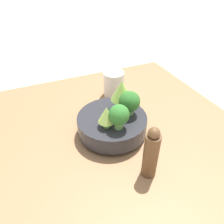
{
  "coord_description": "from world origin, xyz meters",
  "views": [
    {
      "loc": [
        0.5,
        -0.25,
        0.53
      ],
      "look_at": [
        -0.01,
        -0.03,
        0.12
      ],
      "focal_mm": 35.0,
      "sensor_mm": 36.0,
      "label": 1
    }
  ],
  "objects": [
    {
      "name": "pepper_mill",
      "position": [
        0.19,
        -0.01,
        0.11
      ],
      "size": [
        0.04,
        0.04,
        0.17
      ],
      "color": "brown",
      "rests_on": "table"
    },
    {
      "name": "bowl",
      "position": [
        -0.01,
        -0.03,
        0.07
      ],
      "size": [
        0.23,
        0.23,
        0.07
      ],
      "color": "#28282D",
      "rests_on": "table"
    },
    {
      "name": "romanesco_piece_far",
      "position": [
        -0.04,
        0.01,
        0.17
      ],
      "size": [
        0.07,
        0.07,
        0.11
      ],
      "color": "#7AB256",
      "rests_on": "bowl"
    },
    {
      "name": "ground_plane",
      "position": [
        0.0,
        0.0,
        0.0
      ],
      "size": [
        6.0,
        6.0,
        0.0
      ],
      "primitive_type": "plane",
      "color": "beige"
    },
    {
      "name": "romanesco_piece_near",
      "position": [
        0.03,
        -0.07,
        0.14
      ],
      "size": [
        0.05,
        0.05,
        0.07
      ],
      "color": "#6BA34C",
      "rests_on": "bowl"
    },
    {
      "name": "table",
      "position": [
        0.0,
        0.0,
        0.02
      ],
      "size": [
        0.91,
        0.84,
        0.03
      ],
      "color": "olive",
      "rests_on": "ground_plane"
    },
    {
      "name": "cup",
      "position": [
        -0.23,
        0.07,
        0.08
      ],
      "size": [
        0.09,
        0.09,
        0.1
      ],
      "color": "silver",
      "rests_on": "table"
    },
    {
      "name": "broccoli_floret_back",
      "position": [
        -0.0,
        0.02,
        0.15
      ],
      "size": [
        0.07,
        0.07,
        0.08
      ],
      "color": "#609347",
      "rests_on": "bowl"
    },
    {
      "name": "broccoli_floret_right",
      "position": [
        0.05,
        -0.04,
        0.15
      ],
      "size": [
        0.06,
        0.06,
        0.08
      ],
      "color": "#609347",
      "rests_on": "bowl"
    }
  ]
}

